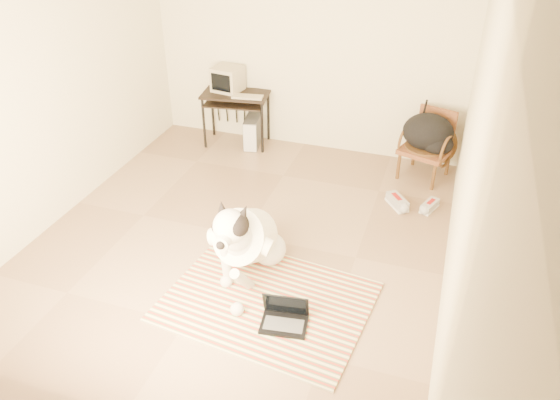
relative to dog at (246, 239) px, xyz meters
The scene contains 16 objects.
floor 0.69m from the dog, 115.07° to the left, with size 4.50×4.50×0.00m, color #8F7258.
wall_back 2.95m from the dog, 95.08° to the left, with size 4.50×4.50×0.00m, color beige.
wall_front 1.99m from the dog, 98.16° to the right, with size 4.50×4.50×0.00m, color beige.
wall_left 2.51m from the dog, 166.78° to the left, with size 4.50×4.50×0.00m, color beige.
wall_right 2.07m from the dog, 16.76° to the left, with size 4.50×4.50×0.00m, color beige.
rug 0.59m from the dog, 46.98° to the right, with size 1.86×1.51×0.02m.
dog is the anchor object (origin of this frame).
laptop 0.82m from the dog, 44.74° to the right, with size 0.42×0.33×0.27m.
computer_desk 2.75m from the dog, 114.20° to the left, with size 0.92×0.59×0.71m.
crt_monitor 2.91m from the dog, 115.93° to the left, with size 0.40×0.38×0.31m.
desk_keyboard 2.61m from the dog, 110.78° to the left, with size 0.39×0.14×0.03m, color tan.
pc_tower 2.67m from the dog, 109.69° to the left, with size 0.25×0.45×0.40m.
rattan_chair 2.78m from the dog, 60.28° to the left, with size 0.67×0.66×0.81m.
backpack 2.74m from the dog, 59.77° to the left, with size 0.60×0.49×0.44m.
sneaker_left 2.00m from the dog, 53.72° to the left, with size 0.30×0.34×0.11m.
sneaker_right 2.26m from the dog, 47.07° to the left, with size 0.21×0.30×0.10m.
Camera 1 is at (1.80, -4.21, 3.29)m, focal length 35.00 mm.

